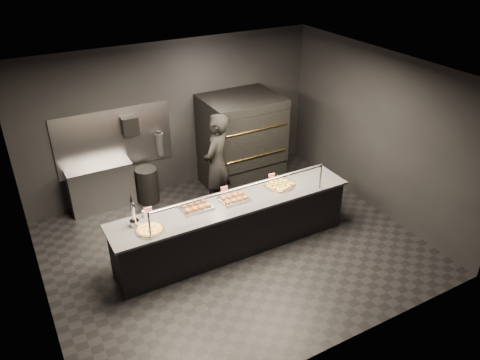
{
  "coord_description": "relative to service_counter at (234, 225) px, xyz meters",
  "views": [
    {
      "loc": [
        -3.0,
        -5.67,
        4.92
      ],
      "look_at": [
        0.23,
        0.2,
        1.17
      ],
      "focal_mm": 35.0,
      "sensor_mm": 36.0,
      "label": 1
    }
  ],
  "objects": [
    {
      "name": "room",
      "position": [
        -0.02,
        0.05,
        1.03
      ],
      "size": [
        6.04,
        6.0,
        3.0
      ],
      "color": "black",
      "rests_on": "ground"
    },
    {
      "name": "service_counter",
      "position": [
        0.0,
        0.0,
        0.0
      ],
      "size": [
        4.1,
        0.78,
        1.37
      ],
      "color": "black",
      "rests_on": "ground"
    },
    {
      "name": "pizza_oven",
      "position": [
        1.2,
        1.9,
        0.5
      ],
      "size": [
        1.5,
        1.23,
        1.91
      ],
      "color": "black",
      "rests_on": "ground"
    },
    {
      "name": "prep_shelf",
      "position": [
        -1.6,
        2.32,
        -0.01
      ],
      "size": [
        1.2,
        0.35,
        0.9
      ],
      "primitive_type": "cube",
      "color": "#99999E",
      "rests_on": "ground"
    },
    {
      "name": "towel_dispenser",
      "position": [
        -0.9,
        2.39,
        1.09
      ],
      "size": [
        0.3,
        0.2,
        0.35
      ],
      "primitive_type": "cube",
      "color": "black",
      "rests_on": "room"
    },
    {
      "name": "fire_extinguisher",
      "position": [
        -0.35,
        2.4,
        0.6
      ],
      "size": [
        0.14,
        0.14,
        0.51
      ],
      "color": "#B2B2B7",
      "rests_on": "room"
    },
    {
      "name": "beer_tap",
      "position": [
        -1.6,
        0.13,
        0.61
      ],
      "size": [
        0.14,
        0.21,
        0.56
      ],
      "color": "silver",
      "rests_on": "service_counter"
    },
    {
      "name": "round_pizza",
      "position": [
        -1.45,
        -0.11,
        0.47
      ],
      "size": [
        0.44,
        0.44,
        0.03
      ],
      "color": "silver",
      "rests_on": "service_counter"
    },
    {
      "name": "slider_tray_a",
      "position": [
        -0.6,
        0.14,
        0.49
      ],
      "size": [
        0.53,
        0.41,
        0.08
      ],
      "color": "silver",
      "rests_on": "service_counter"
    },
    {
      "name": "slider_tray_b",
      "position": [
        0.04,
        0.05,
        0.48
      ],
      "size": [
        0.5,
        0.39,
        0.07
      ],
      "color": "silver",
      "rests_on": "service_counter"
    },
    {
      "name": "square_pizza",
      "position": [
        0.94,
        0.08,
        0.47
      ],
      "size": [
        0.53,
        0.53,
        0.05
      ],
      "color": "silver",
      "rests_on": "service_counter"
    },
    {
      "name": "condiment_jar",
      "position": [
        -1.37,
        0.28,
        0.51
      ],
      "size": [
        0.16,
        0.06,
        0.11
      ],
      "color": "silver",
      "rests_on": "service_counter"
    },
    {
      "name": "tent_cards",
      "position": [
        -0.15,
        0.28,
        0.53
      ],
      "size": [
        2.36,
        0.04,
        0.15
      ],
      "color": "white",
      "rests_on": "service_counter"
    },
    {
      "name": "trash_bin",
      "position": [
        -0.76,
        2.16,
        -0.11
      ],
      "size": [
        0.43,
        0.43,
        0.71
      ],
      "primitive_type": "cylinder",
      "color": "black",
      "rests_on": "ground"
    },
    {
      "name": "worker",
      "position": [
        0.31,
        1.23,
        0.51
      ],
      "size": [
        0.85,
        0.82,
        1.95
      ],
      "primitive_type": "imported",
      "rotation": [
        0.0,
        0.0,
        3.83
      ],
      "color": "black",
      "rests_on": "ground"
    }
  ]
}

